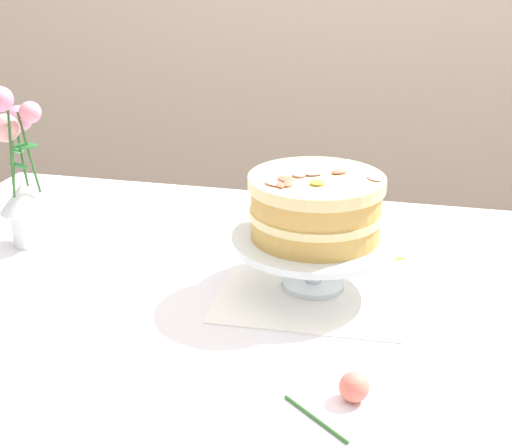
# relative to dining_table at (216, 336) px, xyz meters

# --- Properties ---
(dining_table) EXTENTS (1.40, 1.00, 0.74)m
(dining_table) POSITION_rel_dining_table_xyz_m (0.00, 0.00, 0.00)
(dining_table) COLOR white
(dining_table) RESTS_ON ground
(linen_napkin) EXTENTS (0.33, 0.33, 0.00)m
(linen_napkin) POSITION_rel_dining_table_xyz_m (0.17, 0.05, 0.09)
(linen_napkin) COLOR white
(linen_napkin) RESTS_ON dining_table
(cake_stand) EXTENTS (0.29, 0.29, 0.10)m
(cake_stand) POSITION_rel_dining_table_xyz_m (0.17, 0.05, 0.18)
(cake_stand) COLOR silver
(cake_stand) RESTS_ON linen_napkin
(layer_cake) EXTENTS (0.23, 0.23, 0.12)m
(layer_cake) POSITION_rel_dining_table_xyz_m (0.17, 0.05, 0.25)
(layer_cake) COLOR tan
(layer_cake) RESTS_ON cake_stand
(flower_vase) EXTENTS (0.10, 0.12, 0.33)m
(flower_vase) POSITION_rel_dining_table_xyz_m (-0.43, 0.11, 0.24)
(flower_vase) COLOR silver
(flower_vase) RESTS_ON dining_table
(fallen_rose) EXTENTS (0.11, 0.11, 0.04)m
(fallen_rose) POSITION_rel_dining_table_xyz_m (0.27, -0.26, 0.11)
(fallen_rose) COLOR #2D6028
(fallen_rose) RESTS_ON dining_table
(loose_petal_1) EXTENTS (0.05, 0.04, 0.00)m
(loose_petal_1) POSITION_rel_dining_table_xyz_m (0.31, 0.20, 0.09)
(loose_petal_1) COLOR orange
(loose_petal_1) RESTS_ON dining_table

